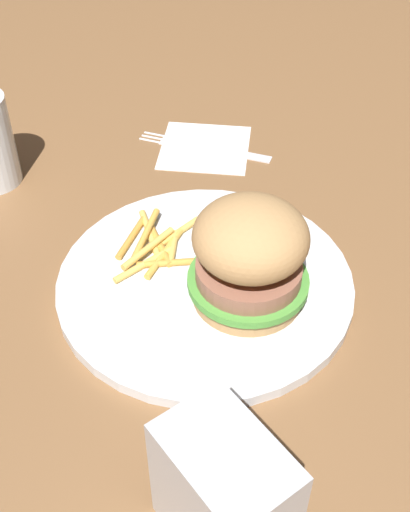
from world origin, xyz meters
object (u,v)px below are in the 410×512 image
at_px(plate, 205,283).
at_px(fork, 204,145).
at_px(sandwich, 250,255).
at_px(fries_pile, 156,245).
at_px(napkin, 205,147).
at_px(napkin_dispenser, 224,495).

relative_size(plate, fork, 1.75).
xyz_separation_m(plate, sandwich, (0.04, -0.03, 0.06)).
distance_m(sandwich, fries_pile, 0.12).
bearing_deg(napkin, fork, 157.05).
bearing_deg(sandwich, fries_pile, 139.77).
xyz_separation_m(plate, napkin_dispenser, (-0.00, -0.25, 0.05)).
bearing_deg(sandwich, napkin, 94.84).
bearing_deg(plate, fries_pile, 135.24).
xyz_separation_m(napkin, fork, (-0.00, 0.00, 0.00)).
height_order(plate, napkin, plate).
bearing_deg(fries_pile, napkin_dispenser, -81.45).
relative_size(plate, fries_pile, 2.79).
bearing_deg(plate, fork, 86.80).
height_order(plate, fries_pile, fries_pile).
bearing_deg(sandwich, plate, 146.22).
bearing_deg(fries_pile, plate, -44.76).
relative_size(plate, sandwich, 2.55).
height_order(fork, napkin_dispenser, napkin_dispenser).
bearing_deg(napkin, fries_pile, -107.19).
bearing_deg(napkin_dispenser, sandwich, -43.75).
distance_m(plate, napkin, 0.25).
xyz_separation_m(fork, napkin_dispenser, (-0.02, -0.50, 0.05)).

